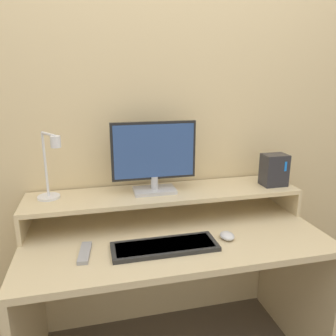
% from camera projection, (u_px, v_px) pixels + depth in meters
% --- Properties ---
extents(wall_back, '(6.00, 0.05, 2.50)m').
position_uv_depth(wall_back, '(158.00, 111.00, 1.73)').
color(wall_back, beige).
rests_on(wall_back, ground_plane).
extents(desk, '(1.38, 0.65, 0.72)m').
position_uv_depth(desk, '(174.00, 270.00, 1.58)').
color(desk, beige).
rests_on(desk, ground_plane).
extents(monitor_shelf, '(1.38, 0.29, 0.15)m').
position_uv_depth(monitor_shelf, '(165.00, 195.00, 1.67)').
color(monitor_shelf, beige).
rests_on(monitor_shelf, desk).
extents(monitor, '(0.42, 0.13, 0.36)m').
position_uv_depth(monitor, '(154.00, 156.00, 1.61)').
color(monitor, '#BCBCC1').
rests_on(monitor, monitor_shelf).
extents(desk_lamp, '(0.14, 0.18, 0.32)m').
position_uv_depth(desk_lamp, '(50.00, 171.00, 1.50)').
color(desk_lamp, silver).
rests_on(desk_lamp, monitor_shelf).
extents(router_dock, '(0.13, 0.10, 0.17)m').
position_uv_depth(router_dock, '(274.00, 170.00, 1.74)').
color(router_dock, '#28282D').
rests_on(router_dock, monitor_shelf).
extents(keyboard, '(0.45, 0.16, 0.02)m').
position_uv_depth(keyboard, '(165.00, 246.00, 1.40)').
color(keyboard, '#282828').
rests_on(keyboard, desk).
extents(mouse, '(0.06, 0.08, 0.03)m').
position_uv_depth(mouse, '(227.00, 236.00, 1.48)').
color(mouse, silver).
rests_on(mouse, desk).
extents(remote_control, '(0.06, 0.17, 0.02)m').
position_uv_depth(remote_control, '(85.00, 253.00, 1.35)').
color(remote_control, '#99999E').
rests_on(remote_control, desk).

